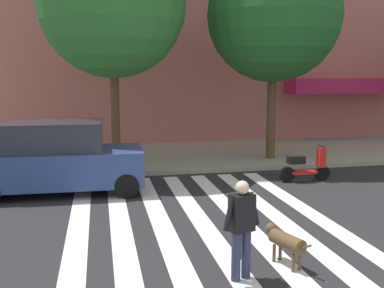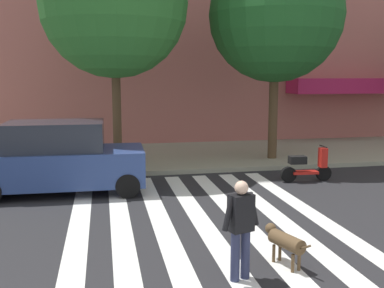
# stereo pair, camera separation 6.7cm
# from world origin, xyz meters

# --- Properties ---
(ground_plane) EXTENTS (160.00, 160.00, 0.00)m
(ground_plane) POSITION_xyz_m (0.00, 6.31, 0.00)
(ground_plane) COLOR #232326
(sidewalk_far) EXTENTS (80.00, 6.00, 0.15)m
(sidewalk_far) POSITION_xyz_m (0.00, 15.63, 0.07)
(sidewalk_far) COLOR gray
(sidewalk_far) RESTS_ON ground_plane
(crosswalk_stripes) EXTENTS (5.85, 12.03, 0.01)m
(crosswalk_stripes) POSITION_xyz_m (-0.30, 6.31, 0.00)
(crosswalk_stripes) COLOR silver
(crosswalk_stripes) RESTS_ON ground_plane
(parked_car_behind_first) EXTENTS (4.52, 2.12, 2.00)m
(parked_car_behind_first) POSITION_xyz_m (-3.61, 11.05, 0.97)
(parked_car_behind_first) COLOR navy
(parked_car_behind_first) RESTS_ON ground_plane
(parked_scooter) EXTENTS (1.63, 0.50, 1.11)m
(parked_scooter) POSITION_xyz_m (3.71, 10.91, 0.48)
(parked_scooter) COLOR black
(parked_scooter) RESTS_ON ground_plane
(street_tree_nearest) EXTENTS (4.88, 4.88, 7.88)m
(street_tree_nearest) POSITION_xyz_m (-1.95, 13.76, 5.58)
(street_tree_nearest) COLOR #4C3823
(street_tree_nearest) RESTS_ON sidewalk_far
(street_tree_middle) EXTENTS (4.86, 4.86, 7.70)m
(street_tree_middle) POSITION_xyz_m (3.83, 14.12, 5.40)
(street_tree_middle) COLOR #4C3823
(street_tree_middle) RESTS_ON sidewalk_far
(pedestrian_dog_walker) EXTENTS (0.69, 0.35, 1.64)m
(pedestrian_dog_walker) POSITION_xyz_m (-0.32, 4.85, 0.93)
(pedestrian_dog_walker) COLOR #282D4C
(pedestrian_dog_walker) RESTS_ON ground_plane
(dog_on_leash) EXTENTS (0.50, 1.07, 0.65)m
(dog_on_leash) POSITION_xyz_m (0.60, 5.23, 0.44)
(dog_on_leash) COLOR brown
(dog_on_leash) RESTS_ON ground_plane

